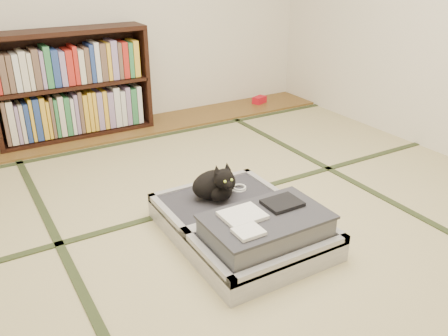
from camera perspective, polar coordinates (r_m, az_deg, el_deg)
floor at (r=2.84m, az=2.74°, el=-7.35°), size 4.50×4.50×0.00m
wood_strip at (r=4.48m, az=-11.39°, el=4.66°), size 4.00×0.50×0.02m
red_item at (r=5.13m, az=4.28°, el=8.18°), size 0.17×0.14×0.07m
tatami_borders at (r=3.21m, az=-2.08°, el=-3.26°), size 4.00×4.50×0.01m
bookcase at (r=4.30m, az=-17.81°, el=9.31°), size 1.32×0.30×0.92m
suitcase at (r=2.68m, az=2.57°, el=-6.92°), size 0.73×0.98×0.29m
cat at (r=2.83m, az=-0.91°, el=-1.99°), size 0.33×0.33×0.26m
cable_coil at (r=2.98m, az=1.78°, el=-2.43°), size 0.10×0.10×0.02m
hanger at (r=2.98m, az=-4.30°, el=-5.60°), size 0.42×0.21×0.01m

